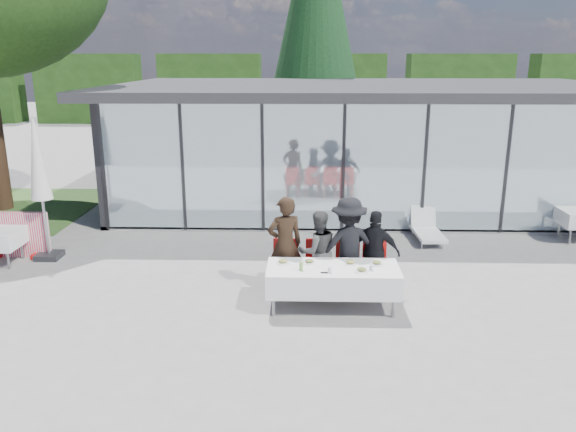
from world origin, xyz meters
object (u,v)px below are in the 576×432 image
(diner_chair_d, at_px, (375,264))
(market_umbrella, at_px, (39,169))
(dining_table, at_px, (333,279))
(juice_bottle, at_px, (301,267))
(diner_a, at_px, (285,245))
(plate_a, at_px, (283,262))
(diner_chair_c, at_px, (348,263))
(diner_chair_b, at_px, (318,263))
(diner_b, at_px, (318,251))
(diner_chair_a, at_px, (285,263))
(folded_eyeglasses, at_px, (325,273))
(plate_c, at_px, (350,262))
(plate_d, at_px, (377,263))
(conifer_tree, at_px, (316,7))
(lounger, at_px, (427,229))
(plate_b, at_px, (309,261))
(diner_c, at_px, (348,245))
(plate_extra, at_px, (362,270))
(diner_d, at_px, (375,252))
(spare_chair_b, at_px, (544,209))

(diner_chair_d, height_order, market_umbrella, market_umbrella)
(dining_table, height_order, juice_bottle, juice_bottle)
(diner_a, xyz_separation_m, plate_a, (-0.02, -0.57, -0.12))
(diner_chair_c, bearing_deg, diner_chair_b, 180.00)
(diner_b, xyz_separation_m, diner_chair_d, (1.05, 0.01, -0.23))
(juice_bottle, bearing_deg, diner_chair_a, 107.94)
(folded_eyeglasses, xyz_separation_m, market_umbrella, (-5.85, 2.59, 1.21))
(plate_a, relative_size, folded_eyeglasses, 1.70)
(plate_c, xyz_separation_m, plate_d, (0.46, -0.01, 0.00))
(diner_b, xyz_separation_m, conifer_tree, (0.16, 12.60, 5.22))
(diner_a, distance_m, lounger, 4.60)
(diner_a, height_order, diner_chair_c, diner_a)
(diner_chair_c, height_order, market_umbrella, market_umbrella)
(diner_chair_a, height_order, folded_eyeglasses, diner_chair_a)
(diner_b, height_order, plate_a, diner_b)
(plate_b, bearing_deg, plate_c, -2.53)
(diner_chair_c, bearing_deg, plate_c, -90.74)
(diner_a, relative_size, plate_c, 7.55)
(diner_c, height_order, plate_extra, diner_c)
(diner_d, relative_size, plate_c, 6.48)
(diner_chair_c, bearing_deg, plate_d, -53.03)
(plate_c, height_order, spare_chair_b, spare_chair_b)
(diner_a, distance_m, diner_chair_a, 0.36)
(diner_c, distance_m, plate_b, 0.91)
(conifer_tree, bearing_deg, diner_c, -88.19)
(diner_c, xyz_separation_m, folded_eyeglasses, (-0.46, -1.01, -0.14))
(dining_table, xyz_separation_m, plate_c, (0.30, 0.16, 0.24))
(dining_table, xyz_separation_m, diner_chair_b, (-0.24, 0.75, -0.00))
(diner_a, bearing_deg, diner_d, 161.67)
(diner_chair_a, height_order, diner_chair_c, same)
(diner_b, distance_m, diner_chair_b, 0.23)
(juice_bottle, distance_m, lounger, 5.08)
(plate_b, bearing_deg, diner_d, 24.15)
(dining_table, relative_size, diner_d, 1.46)
(plate_a, distance_m, plate_c, 1.16)
(market_umbrella, bearing_deg, diner_chair_c, -13.95)
(dining_table, distance_m, diner_chair_c, 0.81)
(diner_chair_b, distance_m, lounger, 4.14)
(plate_extra, bearing_deg, dining_table, 157.88)
(diner_chair_b, bearing_deg, diner_b, -90.00)
(spare_chair_b, bearing_deg, diner_d, -139.79)
(diner_chair_c, xyz_separation_m, plate_a, (-1.17, -0.58, 0.24))
(diner_chair_d, bearing_deg, diner_chair_c, 180.00)
(plate_b, bearing_deg, spare_chair_b, 37.38)
(market_umbrella, distance_m, lounger, 8.75)
(diner_chair_b, distance_m, plate_c, 0.84)
(juice_bottle, bearing_deg, plate_c, 22.09)
(plate_c, distance_m, juice_bottle, 0.92)
(diner_a, bearing_deg, plate_c, 135.14)
(diner_chair_c, bearing_deg, plate_b, -142.22)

